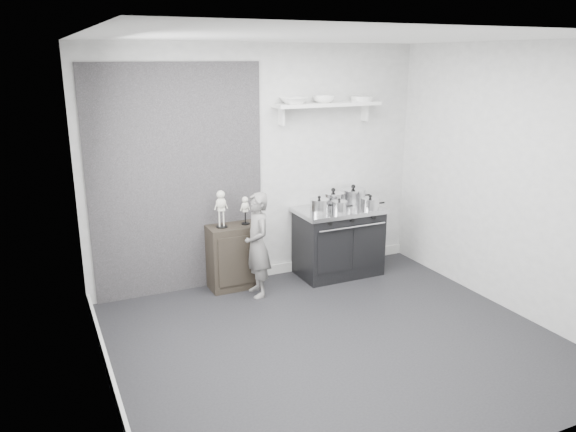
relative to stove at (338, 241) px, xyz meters
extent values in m
plane|color=black|center=(-0.88, -1.48, -0.41)|extent=(4.00, 4.00, 0.00)
cube|color=#A9A9A7|center=(-0.88, 0.32, 0.94)|extent=(4.00, 0.02, 2.70)
cube|color=#A9A9A7|center=(-0.88, -3.28, 0.94)|extent=(4.00, 0.02, 2.70)
cube|color=#A9A9A7|center=(-2.88, -1.48, 0.94)|extent=(0.02, 3.60, 2.70)
cube|color=#A9A9A7|center=(1.12, -1.48, 0.94)|extent=(0.02, 3.60, 2.70)
cube|color=silver|center=(-0.88, -1.48, 2.29)|extent=(4.00, 3.60, 0.02)
cube|color=black|center=(-1.83, 0.31, 0.84)|extent=(1.90, 0.02, 2.50)
cube|color=silver|center=(0.12, 0.30, -0.35)|extent=(2.00, 0.03, 0.12)
cube|color=silver|center=(-2.86, -1.48, -0.35)|extent=(0.03, 3.60, 0.12)
cube|color=white|center=(-0.08, 0.19, 1.61)|extent=(1.30, 0.26, 0.04)
cube|color=white|center=(-0.63, 0.26, 1.49)|extent=(0.03, 0.12, 0.20)
cube|color=white|center=(0.47, 0.26, 1.49)|extent=(0.03, 0.12, 0.20)
cube|color=black|center=(0.00, 0.00, -0.03)|extent=(0.97, 0.58, 0.77)
cube|color=silver|center=(0.00, 0.00, 0.38)|extent=(1.02, 0.62, 0.05)
cube|color=black|center=(-0.23, -0.29, -0.01)|extent=(0.41, 0.02, 0.50)
cube|color=black|center=(0.23, -0.29, -0.01)|extent=(0.41, 0.02, 0.50)
cylinder|color=silver|center=(0.00, -0.31, 0.26)|extent=(0.87, 0.02, 0.02)
cylinder|color=black|center=(-0.29, -0.30, 0.34)|extent=(0.04, 0.03, 0.04)
cylinder|color=black|center=(0.00, -0.30, 0.34)|extent=(0.04, 0.03, 0.04)
cylinder|color=black|center=(0.29, -0.30, 0.34)|extent=(0.04, 0.03, 0.04)
cube|color=black|center=(-1.28, 0.13, -0.05)|extent=(0.56, 0.33, 0.73)
imported|color=slate|center=(-1.12, -0.18, 0.17)|extent=(0.30, 0.44, 1.16)
cylinder|color=silver|center=(-0.31, -0.07, 0.48)|extent=(0.21, 0.21, 0.15)
cylinder|color=silver|center=(-0.31, -0.07, 0.56)|extent=(0.22, 0.22, 0.01)
sphere|color=black|center=(-0.31, -0.07, 0.59)|extent=(0.04, 0.04, 0.04)
cylinder|color=black|center=(-0.17, -0.07, 0.48)|extent=(0.10, 0.02, 0.02)
cylinder|color=silver|center=(-0.02, 0.12, 0.49)|extent=(0.29, 0.29, 0.16)
cylinder|color=silver|center=(-0.02, 0.12, 0.57)|extent=(0.29, 0.29, 0.01)
sphere|color=black|center=(-0.02, 0.12, 0.61)|extent=(0.05, 0.05, 0.05)
cylinder|color=black|center=(0.17, 0.12, 0.49)|extent=(0.10, 0.02, 0.02)
cylinder|color=silver|center=(0.26, 0.13, 0.49)|extent=(0.30, 0.30, 0.17)
cylinder|color=silver|center=(0.26, 0.13, 0.59)|extent=(0.30, 0.30, 0.01)
sphere|color=black|center=(0.26, 0.13, 0.62)|extent=(0.05, 0.05, 0.05)
cylinder|color=black|center=(0.45, 0.13, 0.49)|extent=(0.10, 0.02, 0.02)
cylinder|color=silver|center=(0.30, -0.19, 0.47)|extent=(0.22, 0.22, 0.12)
cylinder|color=silver|center=(0.30, -0.19, 0.54)|extent=(0.22, 0.22, 0.01)
sphere|color=black|center=(0.30, -0.19, 0.56)|extent=(0.04, 0.04, 0.04)
cylinder|color=black|center=(0.45, -0.19, 0.47)|extent=(0.10, 0.02, 0.02)
cylinder|color=silver|center=(-0.09, -0.15, 0.47)|extent=(0.18, 0.18, 0.12)
cylinder|color=silver|center=(-0.09, -0.15, 0.54)|extent=(0.18, 0.18, 0.01)
sphere|color=black|center=(-0.09, -0.15, 0.56)|extent=(0.03, 0.03, 0.03)
cylinder|color=black|center=(0.04, -0.15, 0.47)|extent=(0.10, 0.02, 0.02)
imported|color=white|center=(-0.51, 0.19, 1.66)|extent=(0.30, 0.30, 0.07)
imported|color=white|center=(-0.13, 0.19, 1.66)|extent=(0.25, 0.25, 0.08)
cylinder|color=silver|center=(0.38, 0.19, 1.66)|extent=(0.26, 0.26, 0.06)
camera|label=1|loc=(-3.24, -5.55, 2.14)|focal=35.00mm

